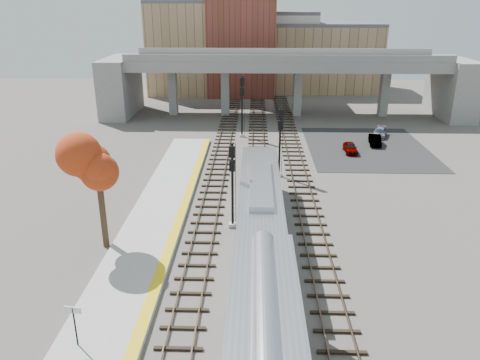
# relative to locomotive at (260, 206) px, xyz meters

# --- Properties ---
(ground) EXTENTS (160.00, 160.00, 0.00)m
(ground) POSITION_rel_locomotive_xyz_m (-1.00, -5.41, -2.28)
(ground) COLOR #47423D
(ground) RESTS_ON ground
(platform) EXTENTS (4.50, 60.00, 0.35)m
(platform) POSITION_rel_locomotive_xyz_m (-8.25, -5.41, -2.10)
(platform) COLOR #9E9E99
(platform) RESTS_ON ground
(yellow_strip) EXTENTS (0.70, 60.00, 0.01)m
(yellow_strip) POSITION_rel_locomotive_xyz_m (-6.35, -5.41, -1.92)
(yellow_strip) COLOR yellow
(yellow_strip) RESTS_ON platform
(tracks) EXTENTS (10.70, 95.00, 0.25)m
(tracks) POSITION_rel_locomotive_xyz_m (-0.07, 7.09, -2.20)
(tracks) COLOR black
(tracks) RESTS_ON ground
(overpass) EXTENTS (54.00, 12.00, 9.50)m
(overpass) POSITION_rel_locomotive_xyz_m (3.92, 39.59, 3.53)
(overpass) COLOR slate
(overpass) RESTS_ON ground
(buildings_far) EXTENTS (43.00, 21.00, 20.60)m
(buildings_far) POSITION_rel_locomotive_xyz_m (0.26, 61.16, 5.60)
(buildings_far) COLOR #A2855E
(buildings_far) RESTS_ON ground
(parking_lot) EXTENTS (14.00, 18.00, 0.04)m
(parking_lot) POSITION_rel_locomotive_xyz_m (13.00, 22.59, -2.26)
(parking_lot) COLOR black
(parking_lot) RESTS_ON ground
(locomotive) EXTENTS (3.02, 19.05, 4.10)m
(locomotive) POSITION_rel_locomotive_xyz_m (0.00, 0.00, 0.00)
(locomotive) COLOR #A8AAB2
(locomotive) RESTS_ON ground
(signal_mast_near) EXTENTS (0.60, 0.64, 6.76)m
(signal_mast_near) POSITION_rel_locomotive_xyz_m (-2.10, 1.05, 1.02)
(signal_mast_near) COLOR #9E9E99
(signal_mast_near) RESTS_ON ground
(signal_mast_mid) EXTENTS (0.60, 0.64, 7.00)m
(signal_mast_mid) POSITION_rel_locomotive_xyz_m (2.00, 12.43, 1.18)
(signal_mast_mid) COLOR #9E9E99
(signal_mast_mid) RESTS_ON ground
(signal_mast_far) EXTENTS (0.60, 0.64, 7.77)m
(signal_mast_far) POSITION_rel_locomotive_xyz_m (-2.10, 26.93, 1.70)
(signal_mast_far) COLOR #9E9E99
(signal_mast_far) RESTS_ON ground
(station_sign) EXTENTS (0.90, 0.20, 2.27)m
(station_sign) POSITION_rel_locomotive_xyz_m (-9.20, -12.90, -0.30)
(station_sign) COLOR black
(station_sign) RESTS_ON platform
(tree) EXTENTS (3.60, 3.60, 8.54)m
(tree) POSITION_rel_locomotive_xyz_m (-11.00, -2.24, 4.05)
(tree) COLOR #382619
(tree) RESTS_ON ground
(car_a) EXTENTS (1.40, 3.43, 1.16)m
(car_a) POSITION_rel_locomotive_xyz_m (10.60, 20.50, -1.66)
(car_a) COLOR #99999E
(car_a) RESTS_ON parking_lot
(car_b) EXTENTS (1.75, 3.81, 1.21)m
(car_b) POSITION_rel_locomotive_xyz_m (14.16, 23.67, -1.63)
(car_b) COLOR #99999E
(car_b) RESTS_ON parking_lot
(car_c) EXTENTS (2.73, 4.05, 1.09)m
(car_c) POSITION_rel_locomotive_xyz_m (15.69, 27.42, -1.69)
(car_c) COLOR #99999E
(car_c) RESTS_ON parking_lot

